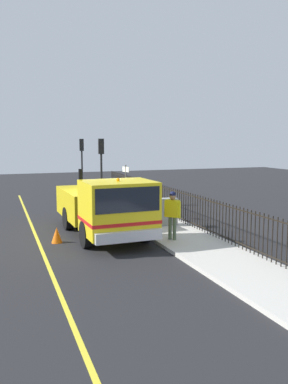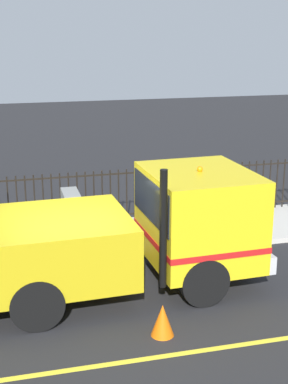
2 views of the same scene
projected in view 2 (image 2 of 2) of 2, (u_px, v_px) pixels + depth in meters
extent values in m
plane|color=#232326|center=(78.00, 295.00, 11.12)|extent=(60.74, 60.74, 0.00)
cube|color=beige|center=(62.00, 242.00, 13.67)|extent=(2.49, 27.61, 0.13)
cube|color=yellow|center=(101.00, 365.00, 8.80)|extent=(0.12, 24.85, 0.01)
cube|color=yellow|center=(199.00, 216.00, 11.45)|extent=(2.50, 2.14, 1.87)
cube|color=black|center=(199.00, 196.00, 11.33)|extent=(2.31, 2.17, 0.82)
cube|color=gold|center=(29.00, 250.00, 10.59)|extent=(2.57, 3.92, 1.18)
cube|color=silver|center=(245.00, 246.00, 11.97)|extent=(2.31, 0.29, 0.36)
cube|color=red|center=(198.00, 234.00, 11.56)|extent=(2.53, 2.16, 0.12)
cylinder|color=black|center=(167.00, 241.00, 12.63)|extent=(0.34, 0.97, 0.96)
cylinder|color=black|center=(204.00, 281.00, 10.62)|extent=(0.34, 0.97, 0.96)
cylinder|color=black|center=(25.00, 257.00, 11.76)|extent=(0.34, 0.97, 0.96)
cylinder|color=black|center=(37.00, 304.00, 9.75)|extent=(0.34, 0.97, 0.96)
sphere|color=orange|center=(200.00, 169.00, 11.17)|extent=(0.12, 0.12, 0.12)
cylinder|color=black|center=(163.00, 230.00, 10.11)|extent=(0.14, 0.14, 2.25)
cube|color=yellow|center=(175.00, 194.00, 13.38)|extent=(0.50, 0.53, 0.63)
sphere|color=#997051|center=(176.00, 176.00, 13.26)|extent=(0.23, 0.23, 0.23)
sphere|color=#14193F|center=(176.00, 173.00, 13.24)|extent=(0.22, 0.22, 0.22)
cylinder|color=#4C6047|center=(177.00, 222.00, 13.66)|extent=(0.13, 0.13, 0.85)
cylinder|color=#4C6047|center=(173.00, 224.00, 13.52)|extent=(0.13, 0.13, 0.85)
cylinder|color=yellow|center=(181.00, 192.00, 13.62)|extent=(0.09, 0.09, 0.60)
cylinder|color=yellow|center=(169.00, 198.00, 13.17)|extent=(0.09, 0.09, 0.60)
cylinder|color=black|center=(284.00, 183.00, 15.98)|extent=(0.04, 0.04, 1.42)
cylinder|color=black|center=(277.00, 184.00, 15.93)|extent=(0.04, 0.04, 1.42)
cylinder|color=black|center=(270.00, 184.00, 15.88)|extent=(0.04, 0.04, 1.42)
cylinder|color=black|center=(263.00, 185.00, 15.82)|extent=(0.04, 0.04, 1.42)
cylinder|color=black|center=(255.00, 185.00, 15.77)|extent=(0.04, 0.04, 1.42)
cylinder|color=black|center=(248.00, 186.00, 15.72)|extent=(0.04, 0.04, 1.42)
cylinder|color=black|center=(241.00, 186.00, 15.66)|extent=(0.04, 0.04, 1.42)
cylinder|color=black|center=(234.00, 187.00, 15.61)|extent=(0.04, 0.04, 1.42)
cylinder|color=black|center=(226.00, 187.00, 15.56)|extent=(0.04, 0.04, 1.42)
cylinder|color=black|center=(219.00, 188.00, 15.51)|extent=(0.04, 0.04, 1.42)
cylinder|color=black|center=(212.00, 189.00, 15.45)|extent=(0.04, 0.04, 1.42)
cylinder|color=black|center=(204.00, 189.00, 15.40)|extent=(0.04, 0.04, 1.42)
cylinder|color=black|center=(197.00, 190.00, 15.35)|extent=(0.04, 0.04, 1.42)
cylinder|color=black|center=(189.00, 190.00, 15.29)|extent=(0.04, 0.04, 1.42)
cylinder|color=black|center=(182.00, 191.00, 15.24)|extent=(0.04, 0.04, 1.42)
cylinder|color=black|center=(174.00, 191.00, 15.19)|extent=(0.04, 0.04, 1.42)
cylinder|color=black|center=(166.00, 192.00, 15.13)|extent=(0.04, 0.04, 1.42)
cylinder|color=black|center=(158.00, 192.00, 15.08)|extent=(0.04, 0.04, 1.42)
cylinder|color=black|center=(151.00, 193.00, 15.03)|extent=(0.04, 0.04, 1.42)
cylinder|color=black|center=(143.00, 194.00, 14.98)|extent=(0.04, 0.04, 1.42)
cylinder|color=black|center=(135.00, 194.00, 14.92)|extent=(0.04, 0.04, 1.42)
cylinder|color=black|center=(127.00, 195.00, 14.87)|extent=(0.04, 0.04, 1.42)
cylinder|color=black|center=(119.00, 195.00, 14.82)|extent=(0.04, 0.04, 1.42)
cylinder|color=black|center=(111.00, 196.00, 14.76)|extent=(0.04, 0.04, 1.42)
cylinder|color=black|center=(102.00, 197.00, 14.71)|extent=(0.04, 0.04, 1.42)
cylinder|color=black|center=(94.00, 197.00, 14.66)|extent=(0.04, 0.04, 1.42)
cylinder|color=black|center=(86.00, 198.00, 14.61)|extent=(0.04, 0.04, 1.42)
cylinder|color=black|center=(77.00, 198.00, 14.55)|extent=(0.04, 0.04, 1.42)
cylinder|color=black|center=(69.00, 199.00, 14.50)|extent=(0.04, 0.04, 1.42)
cylinder|color=black|center=(61.00, 200.00, 14.45)|extent=(0.04, 0.04, 1.42)
cylinder|color=black|center=(52.00, 200.00, 14.39)|extent=(0.04, 0.04, 1.42)
cylinder|color=black|center=(43.00, 201.00, 14.34)|extent=(0.04, 0.04, 1.42)
cylinder|color=black|center=(35.00, 202.00, 14.29)|extent=(0.04, 0.04, 1.42)
cylinder|color=black|center=(26.00, 202.00, 14.24)|extent=(0.04, 0.04, 1.42)
cylinder|color=black|center=(17.00, 203.00, 14.18)|extent=(0.04, 0.04, 1.42)
cylinder|color=black|center=(8.00, 204.00, 14.13)|extent=(0.04, 0.04, 1.42)
cube|color=black|center=(55.00, 178.00, 14.25)|extent=(0.04, 23.47, 0.04)
cube|color=black|center=(57.00, 220.00, 14.57)|extent=(0.04, 23.47, 0.04)
cube|color=gray|center=(71.00, 215.00, 13.70)|extent=(0.89, 0.39, 1.17)
cone|color=orange|center=(163.00, 320.00, 9.60)|extent=(0.40, 0.40, 0.57)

